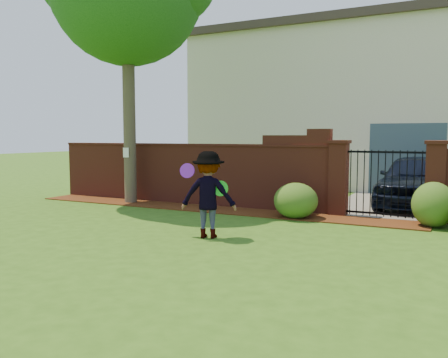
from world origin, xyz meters
The scene contains 15 objects.
ground centered at (0.00, 0.00, -0.01)m, with size 80.00×80.00×0.01m, color #2F5816.
mulch_bed centered at (-0.95, 3.34, 0.01)m, with size 11.10×1.08×0.03m, color #3D1C0B.
brick_wall centered at (-2.01, 4.00, 0.93)m, with size 8.70×0.31×2.16m.
pillar_left centered at (2.40, 4.00, 0.96)m, with size 0.50×0.50×1.88m.
pillar_right centered at (4.60, 4.00, 0.96)m, with size 0.50×0.50×1.88m.
iron_gate centered at (3.50, 4.00, 0.85)m, with size 1.78×0.03×1.60m.
driveway centered at (3.50, 8.00, 0.01)m, with size 3.20×8.00×0.01m, color slate.
house centered at (1.00, 12.00, 3.16)m, with size 12.40×6.40×6.30m.
car centered at (3.99, 6.21, 0.74)m, with size 1.75×4.35×1.48m, color black.
paper_notice centered at (-3.60, 3.21, 1.50)m, with size 0.20×0.01×0.28m, color white.
shrub_left centered at (1.60, 3.07, 0.43)m, with size 1.06×1.06×0.87m, color #275419.
shrub_middle centered at (4.60, 3.37, 0.50)m, with size 0.90×0.90×1.00m, color #275419.
man centered at (0.73, 0.27, 0.85)m, with size 1.09×0.63×1.69m, color gray.
frisbee_purple centered at (0.41, 0.04, 1.32)m, with size 0.29×0.29×0.03m, color purple.
frisbee_green centered at (0.98, 0.31, 0.98)m, with size 0.30×0.30×0.03m, color green.
Camera 1 is at (5.03, -7.58, 1.99)m, focal length 37.29 mm.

